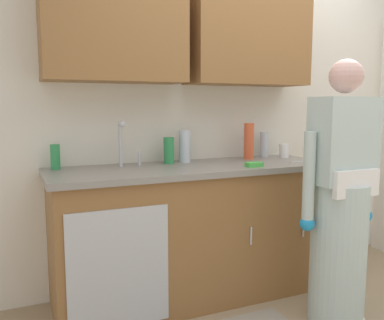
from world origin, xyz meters
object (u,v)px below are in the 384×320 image
at_px(sink, 132,171).
at_px(sponge, 254,165).
at_px(person_at_sink, 340,214).
at_px(knife_on_counter, 302,161).
at_px(bottle_dish_liquid, 169,150).
at_px(bottle_water_short, 185,146).
at_px(bottle_soap, 55,157).
at_px(cup_by_sink, 284,151).
at_px(bottle_water_tall, 249,141).
at_px(bottle_cleaner_spray, 264,145).

height_order(sink, sponge, sink).
bearing_deg(person_at_sink, knife_on_counter, 76.52).
height_order(bottle_dish_liquid, sponge, bottle_dish_liquid).
distance_m(bottle_water_short, knife_on_counter, 0.87).
distance_m(bottle_soap, knife_on_counter, 1.73).
bearing_deg(cup_by_sink, bottle_water_tall, 175.11).
relative_size(bottle_soap, knife_on_counter, 0.68).
bearing_deg(bottle_cleaner_spray, knife_on_counter, -74.01).
relative_size(person_at_sink, bottle_soap, 9.96).
relative_size(person_at_sink, bottle_dish_liquid, 8.65).
distance_m(sink, bottle_water_tall, 0.98).
relative_size(sink, bottle_cleaner_spray, 2.51).
distance_m(bottle_cleaner_spray, knife_on_counter, 0.38).
distance_m(sink, knife_on_counter, 1.25).
xyz_separation_m(bottle_water_short, sponge, (0.34, -0.39, -0.10)).
relative_size(sink, bottle_soap, 3.08).
relative_size(person_at_sink, sponge, 14.73).
height_order(person_at_sink, cup_by_sink, person_at_sink).
distance_m(person_at_sink, bottle_cleaner_spray, 0.95).
bearing_deg(cup_by_sink, sink, -175.00).
bearing_deg(bottle_water_tall, bottle_soap, 178.11).
relative_size(bottle_soap, bottle_cleaner_spray, 0.82).
height_order(bottle_water_short, bottle_water_tall, bottle_water_tall).
distance_m(bottle_soap, cup_by_sink, 1.72).
height_order(bottle_dish_liquid, knife_on_counter, bottle_dish_liquid).
bearing_deg(sponge, bottle_water_tall, 63.84).
xyz_separation_m(bottle_cleaner_spray, cup_by_sink, (0.12, -0.09, -0.05)).
xyz_separation_m(bottle_water_short, bottle_water_tall, (0.52, -0.03, 0.02)).
height_order(sink, bottle_soap, sink).
xyz_separation_m(bottle_water_tall, cup_by_sink, (0.31, -0.03, -0.08)).
distance_m(knife_on_counter, sponge, 0.47).
relative_size(bottle_dish_liquid, bottle_soap, 1.15).
distance_m(cup_by_sink, sponge, 0.59).
relative_size(bottle_water_tall, knife_on_counter, 1.15).
bearing_deg(bottle_soap, bottle_water_short, -0.91).
relative_size(sink, person_at_sink, 0.31).
bearing_deg(bottle_water_short, person_at_sink, -51.58).
bearing_deg(cup_by_sink, person_at_sink, -100.73).
bearing_deg(bottle_water_tall, knife_on_counter, -45.31).
bearing_deg(bottle_dish_liquid, person_at_sink, -46.00).
distance_m(bottle_dish_liquid, bottle_cleaner_spray, 0.83).
bearing_deg(sink, bottle_dish_liquid, 26.00).
relative_size(person_at_sink, knife_on_counter, 6.75).
height_order(cup_by_sink, knife_on_counter, cup_by_sink).
bearing_deg(bottle_soap, sink, -21.97).
height_order(person_at_sink, bottle_dish_liquid, person_at_sink).
height_order(person_at_sink, bottle_water_tall, person_at_sink).
bearing_deg(bottle_cleaner_spray, sink, -169.83).
xyz_separation_m(bottle_dish_liquid, bottle_water_short, (0.13, 0.02, 0.02)).
bearing_deg(bottle_water_tall, sponge, -116.16).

